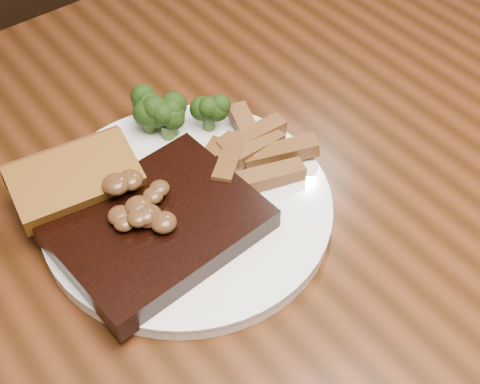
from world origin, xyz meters
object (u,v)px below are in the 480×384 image
object	(u,v)px
garlic_bread	(79,194)
potato_wedges	(239,151)
plate	(187,208)
steak	(157,227)
dining_table	(244,276)

from	to	relation	value
garlic_bread	potato_wedges	bearing A→B (deg)	-7.21
garlic_bread	plate	bearing A→B (deg)	-29.41
steak	garlic_bread	bearing A→B (deg)	111.46
plate	potato_wedges	distance (m)	0.08
plate	steak	xyz separation A→B (m)	(-0.04, -0.02, 0.02)
dining_table	steak	distance (m)	0.15
plate	garlic_bread	size ratio (longest dim) A/B	2.41
dining_table	potato_wedges	world-z (taller)	potato_wedges
dining_table	garlic_bread	xyz separation A→B (m)	(-0.12, 0.11, 0.12)
garlic_bread	potato_wedges	world-z (taller)	garlic_bread
steak	potato_wedges	world-z (taller)	steak
plate	garlic_bread	bearing A→B (deg)	141.61
steak	garlic_bread	distance (m)	0.09
plate	steak	world-z (taller)	steak
dining_table	garlic_bread	size ratio (longest dim) A/B	13.40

